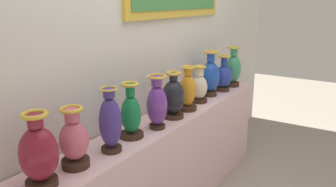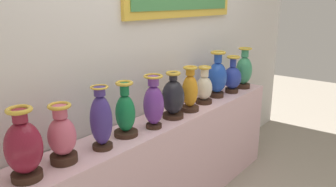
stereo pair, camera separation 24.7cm
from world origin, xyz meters
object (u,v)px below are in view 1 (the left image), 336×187
Objects in this scene: vase_onyx at (173,97)px; vase_amber at (188,91)px; vase_emerald at (131,115)px; vase_jade at (233,69)px; vase_ivory at (199,87)px; vase_burgundy at (39,154)px; vase_cobalt at (223,76)px; vase_rose at (74,141)px; vase_indigo at (110,122)px; vase_sapphire at (210,76)px; vase_violet at (157,104)px.

vase_onyx is 0.21m from vase_amber.
vase_jade reaches higher than vase_emerald.
vase_jade is (0.68, -0.03, 0.04)m from vase_ivory.
vase_jade reaches higher than vase_burgundy.
vase_cobalt is at bearing -3.13° from vase_ivory.
vase_cobalt is (1.84, -0.04, 0.00)m from vase_rose.
vase_indigo reaches higher than vase_rose.
vase_amber is at bearing -175.02° from vase_ivory.
vase_amber reaches higher than vase_rose.
vase_onyx is 1.13m from vase_jade.
vase_ivory is (1.39, -0.01, -0.01)m from vase_rose.
vase_sapphire is at bearing 174.38° from vase_jade.
vase_sapphire reaches higher than vase_emerald.
vase_cobalt is (0.69, -0.00, -0.01)m from vase_amber.
vase_jade reaches higher than vase_indigo.
vase_rose is 0.94× the size of vase_onyx.
vase_ivory is 0.45m from vase_cobalt.
vase_ivory is (0.91, -0.01, -0.01)m from vase_emerald.
vase_jade is at bearing -0.64° from vase_amber.
vase_emerald reaches higher than vase_amber.
vase_onyx and vase_cobalt have the same top height.
vase_emerald is at bearing 1.14° from vase_burgundy.
vase_sapphire is at bearing 3.19° from vase_violet.
vase_violet is 0.25m from vase_onyx.
vase_cobalt is at bearing -1.11° from vase_rose.
vase_jade is (0.44, -0.04, -0.01)m from vase_sapphire.
vase_amber is 0.89× the size of vase_jade.
vase_jade is at bearing -2.63° from vase_ivory.
vase_amber reaches higher than vase_cobalt.
vase_ivory is (0.45, 0.02, -0.02)m from vase_onyx.
vase_burgundy is 1.05× the size of vase_onyx.
vase_sapphire is at bearing 170.33° from vase_cobalt.
vase_violet is 1.06× the size of vase_onyx.
vase_onyx is at bearing -177.45° from vase_sapphire.
vase_sapphire is at bearing -0.02° from vase_emerald.
vase_indigo is 1.82m from vase_jade.
vase_rose is 0.47m from vase_emerald.
vase_ivory is at bearing -0.45° from vase_rose.
vase_jade is (1.59, -0.04, 0.03)m from vase_emerald.
vase_violet is (0.69, -0.05, 0.03)m from vase_rose.
vase_rose is at bearing 178.83° from vase_jade.
vase_violet reaches higher than vase_cobalt.
vase_cobalt is at bearing -0.41° from vase_onyx.
vase_jade is (1.13, -0.01, 0.02)m from vase_onyx.
vase_sapphire is at bearing 0.05° from vase_rose.
vase_onyx is 0.90m from vase_cobalt.
vase_rose is 1.15m from vase_amber.
vase_burgundy is 1.15m from vase_onyx.
vase_amber is at bearing -175.98° from vase_sapphire.
vase_emerald is 1.37m from vase_cobalt.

